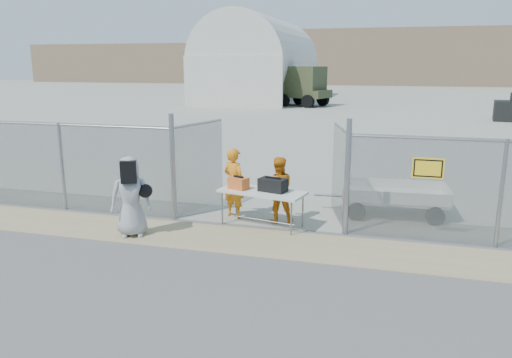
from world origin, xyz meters
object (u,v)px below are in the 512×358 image
(security_worker_right, at_px, (278,190))
(visitor, at_px, (131,197))
(folding_table, at_px, (262,208))
(utility_trailer, at_px, (394,199))
(security_worker_left, at_px, (234,183))

(security_worker_right, relative_size, visitor, 0.89)
(folding_table, xyz_separation_m, security_worker_right, (0.28, 0.38, 0.36))
(security_worker_right, relative_size, utility_trailer, 0.48)
(visitor, height_order, utility_trailer, visitor)
(utility_trailer, bearing_deg, visitor, -153.75)
(visitor, bearing_deg, security_worker_right, 6.89)
(folding_table, bearing_deg, utility_trailer, 42.62)
(security_worker_left, distance_m, security_worker_right, 1.08)
(visitor, bearing_deg, security_worker_left, 21.54)
(folding_table, distance_m, security_worker_right, 0.59)
(security_worker_right, bearing_deg, security_worker_left, -24.88)
(folding_table, distance_m, security_worker_left, 1.01)
(folding_table, height_order, utility_trailer, folding_table)
(security_worker_left, height_order, security_worker_right, security_worker_left)
(security_worker_right, bearing_deg, folding_table, 32.57)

